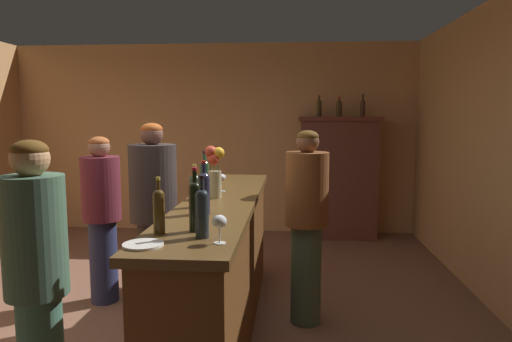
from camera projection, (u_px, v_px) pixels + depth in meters
The scene contains 21 objects.
floor at pixel (144, 329), 3.64m from camera, with size 8.42×8.42×0.00m, color brown.
wall_back at pixel (213, 138), 6.74m from camera, with size 5.95×0.12×2.73m, color tan.
bar_counter at pixel (221, 267), 3.50m from camera, with size 0.53×2.93×1.07m.
display_cabinet at pixel (338, 175), 6.34m from camera, with size 1.11×0.47×1.69m.
wine_bottle_malbec at pixel (195, 189), 3.11m from camera, with size 0.07×0.07×0.29m.
wine_bottle_rose at pixel (204, 191), 2.90m from camera, with size 0.08×0.08×0.34m.
wine_bottle_riesling at pixel (202, 211), 2.33m from camera, with size 0.07×0.07×0.32m.
wine_bottle_chardonnay at pixel (195, 204), 2.45m from camera, with size 0.07×0.07×0.35m.
wine_bottle_merlot at pixel (205, 175), 3.63m from camera, with size 0.07×0.07×0.35m.
wine_bottle_pinot at pixel (159, 209), 2.40m from camera, with size 0.06×0.06×0.30m.
wine_glass_front at pixel (221, 178), 3.78m from camera, with size 0.08×0.08×0.15m.
wine_glass_mid at pixel (219, 222), 2.22m from camera, with size 0.07×0.07×0.14m.
flower_arrangement at pixel (215, 169), 3.45m from camera, with size 0.15×0.13×0.40m.
cheese_plate at pixel (143, 245), 2.20m from camera, with size 0.20×0.20×0.01m, color white.
display_bottle_left at pixel (319, 107), 6.25m from camera, with size 0.07×0.07×0.31m.
display_bottle_midleft at pixel (339, 108), 6.23m from camera, with size 0.08×0.08×0.27m.
display_bottle_center at pixel (363, 107), 6.20m from camera, with size 0.07×0.07×0.30m.
patron_in_navy at pixel (37, 280), 2.28m from camera, with size 0.31×0.31×1.58m.
patron_by_cabinet at pixel (102, 212), 4.11m from camera, with size 0.34×0.34×1.51m.
patron_in_grey at pixel (154, 214), 3.75m from camera, with size 0.38×0.38×1.64m.
bartender at pixel (307, 219), 3.68m from camera, with size 0.34×0.34×1.58m.
Camera 1 is at (1.16, -3.38, 1.69)m, focal length 32.07 mm.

